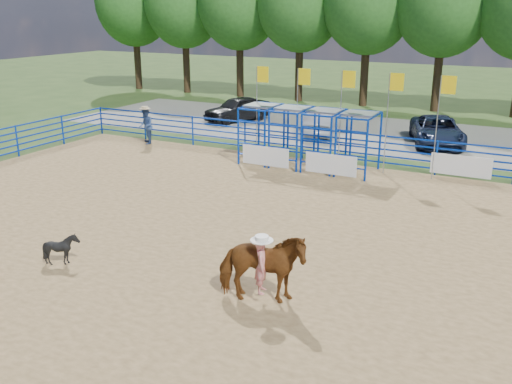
% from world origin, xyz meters
% --- Properties ---
extents(ground, '(120.00, 120.00, 0.00)m').
position_xyz_m(ground, '(0.00, 0.00, 0.00)').
color(ground, '#364E1F').
rests_on(ground, ground).
extents(arena_dirt, '(30.00, 20.00, 0.02)m').
position_xyz_m(arena_dirt, '(0.00, 0.00, 0.01)').
color(arena_dirt, '#9B7C4D').
rests_on(arena_dirt, ground).
extents(gravel_strip, '(40.00, 10.00, 0.01)m').
position_xyz_m(gravel_strip, '(0.00, 17.00, 0.01)').
color(gravel_strip, gray).
rests_on(gravel_strip, ground).
extents(horse_and_rider, '(2.31, 1.60, 2.35)m').
position_xyz_m(horse_and_rider, '(1.39, -2.96, 0.96)').
color(horse_and_rider, brown).
rests_on(horse_and_rider, arena_dirt).
extents(calf, '(0.93, 0.86, 0.88)m').
position_xyz_m(calf, '(-4.37, -3.55, 0.46)').
color(calf, black).
rests_on(calf, arena_dirt).
extents(spectator_cowboy, '(1.11, 1.14, 1.90)m').
position_xyz_m(spectator_cowboy, '(-11.29, 9.17, 0.97)').
color(spectator_cowboy, navy).
rests_on(spectator_cowboy, arena_dirt).
extents(car_a, '(3.39, 4.71, 1.49)m').
position_xyz_m(car_a, '(-10.18, 16.84, 0.76)').
color(car_a, black).
rests_on(car_a, gravel_strip).
extents(car_b, '(2.44, 4.35, 1.36)m').
position_xyz_m(car_b, '(-4.20, 15.36, 0.69)').
color(car_b, gray).
rests_on(car_b, gravel_strip).
extents(car_c, '(3.79, 5.55, 1.41)m').
position_xyz_m(car_c, '(1.98, 15.82, 0.72)').
color(car_c, '#161E37').
rests_on(car_c, gravel_strip).
extents(perimeter_fence, '(30.10, 20.10, 1.50)m').
position_xyz_m(perimeter_fence, '(0.00, 0.00, 0.75)').
color(perimeter_fence, '#0836BD').
rests_on(perimeter_fence, ground).
extents(chute_assembly, '(19.32, 2.41, 4.20)m').
position_xyz_m(chute_assembly, '(-1.90, 8.84, 1.26)').
color(chute_assembly, '#0836BD').
rests_on(chute_assembly, ground).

